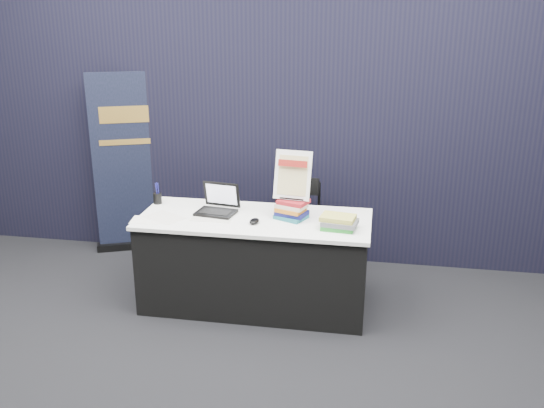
{
  "coord_description": "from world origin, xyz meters",
  "views": [
    {
      "loc": [
        0.91,
        -3.78,
        2.36
      ],
      "look_at": [
        0.14,
        0.55,
        0.87
      ],
      "focal_mm": 40.0,
      "sensor_mm": 36.0,
      "label": 1
    }
  ],
  "objects_px": {
    "display_table": "(255,261)",
    "pullup_banner": "(131,174)",
    "book_stack_tall": "(292,209)",
    "laptop": "(217,206)",
    "book_stack_short": "(339,222)",
    "info_sign": "(293,176)",
    "stacking_chair": "(295,225)"
  },
  "relations": [
    {
      "from": "laptop",
      "to": "book_stack_short",
      "type": "bearing_deg",
      "value": -2.44
    },
    {
      "from": "display_table",
      "to": "laptop",
      "type": "xyz_separation_m",
      "value": [
        -0.32,
        0.06,
        0.43
      ]
    },
    {
      "from": "pullup_banner",
      "to": "stacking_chair",
      "type": "relative_size",
      "value": 1.96
    },
    {
      "from": "book_stack_tall",
      "to": "stacking_chair",
      "type": "relative_size",
      "value": 0.3
    },
    {
      "from": "laptop",
      "to": "pullup_banner",
      "type": "xyz_separation_m",
      "value": [
        -1.09,
        0.88,
        -0.04
      ]
    },
    {
      "from": "book_stack_tall",
      "to": "pullup_banner",
      "type": "height_order",
      "value": "pullup_banner"
    },
    {
      "from": "laptop",
      "to": "info_sign",
      "type": "height_order",
      "value": "info_sign"
    },
    {
      "from": "display_table",
      "to": "info_sign",
      "type": "bearing_deg",
      "value": 11.47
    },
    {
      "from": "laptop",
      "to": "book_stack_short",
      "type": "distance_m",
      "value": 1.0
    },
    {
      "from": "display_table",
      "to": "info_sign",
      "type": "xyz_separation_m",
      "value": [
        0.29,
        0.06,
        0.71
      ]
    },
    {
      "from": "display_table",
      "to": "book_stack_short",
      "type": "xyz_separation_m",
      "value": [
        0.67,
        -0.13,
        0.42
      ]
    },
    {
      "from": "book_stack_short",
      "to": "info_sign",
      "type": "relative_size",
      "value": 0.64
    },
    {
      "from": "book_stack_short",
      "to": "info_sign",
      "type": "bearing_deg",
      "value": 153.93
    },
    {
      "from": "laptop",
      "to": "info_sign",
      "type": "distance_m",
      "value": 0.67
    },
    {
      "from": "laptop",
      "to": "book_stack_tall",
      "type": "distance_m",
      "value": 0.61
    },
    {
      "from": "info_sign",
      "to": "laptop",
      "type": "bearing_deg",
      "value": -173.56
    },
    {
      "from": "info_sign",
      "to": "pullup_banner",
      "type": "distance_m",
      "value": 1.94
    },
    {
      "from": "book_stack_short",
      "to": "pullup_banner",
      "type": "relative_size",
      "value": 0.14
    },
    {
      "from": "info_sign",
      "to": "stacking_chair",
      "type": "bearing_deg",
      "value": 102.07
    },
    {
      "from": "book_stack_tall",
      "to": "stacking_chair",
      "type": "height_order",
      "value": "book_stack_tall"
    },
    {
      "from": "pullup_banner",
      "to": "display_table",
      "type": "bearing_deg",
      "value": -55.99
    },
    {
      "from": "book_stack_tall",
      "to": "stacking_chair",
      "type": "bearing_deg",
      "value": 94.88
    },
    {
      "from": "display_table",
      "to": "pullup_banner",
      "type": "distance_m",
      "value": 1.74
    },
    {
      "from": "pullup_banner",
      "to": "info_sign",
      "type": "bearing_deg",
      "value": -49.72
    },
    {
      "from": "display_table",
      "to": "laptop",
      "type": "distance_m",
      "value": 0.54
    },
    {
      "from": "laptop",
      "to": "info_sign",
      "type": "relative_size",
      "value": 0.85
    },
    {
      "from": "laptop",
      "to": "stacking_chair",
      "type": "distance_m",
      "value": 0.82
    },
    {
      "from": "book_stack_tall",
      "to": "info_sign",
      "type": "height_order",
      "value": "info_sign"
    },
    {
      "from": "laptop",
      "to": "stacking_chair",
      "type": "height_order",
      "value": "laptop"
    },
    {
      "from": "laptop",
      "to": "info_sign",
      "type": "xyz_separation_m",
      "value": [
        0.61,
        -0.0,
        0.28
      ]
    },
    {
      "from": "display_table",
      "to": "book_stack_tall",
      "type": "distance_m",
      "value": 0.53
    },
    {
      "from": "laptop",
      "to": "book_stack_tall",
      "type": "xyz_separation_m",
      "value": [
        0.61,
        -0.04,
        0.02
      ]
    }
  ]
}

